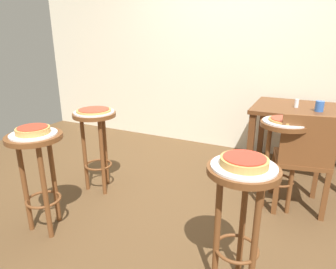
# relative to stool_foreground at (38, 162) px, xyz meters

# --- Properties ---
(ground_plane) EXTENTS (6.00, 6.00, 0.00)m
(ground_plane) POSITION_rel_stool_foreground_xyz_m (0.79, 0.75, -0.55)
(ground_plane) COLOR brown
(back_wall) EXTENTS (6.00, 0.10, 3.00)m
(back_wall) POSITION_rel_stool_foreground_xyz_m (0.79, 2.40, 0.95)
(back_wall) COLOR beige
(back_wall) RESTS_ON ground_plane
(stool_foreground) EXTENTS (0.38, 0.38, 0.76)m
(stool_foreground) POSITION_rel_stool_foreground_xyz_m (0.00, 0.00, 0.00)
(stool_foreground) COLOR brown
(stool_foreground) RESTS_ON ground_plane
(serving_plate_foreground) EXTENTS (0.31, 0.31, 0.01)m
(serving_plate_foreground) POSITION_rel_stool_foreground_xyz_m (-0.00, -0.00, 0.21)
(serving_plate_foreground) COLOR silver
(serving_plate_foreground) RESTS_ON stool_foreground
(pizza_foreground) EXTENTS (0.22, 0.22, 0.05)m
(pizza_foreground) POSITION_rel_stool_foreground_xyz_m (-0.00, -0.00, 0.24)
(pizza_foreground) COLOR tan
(pizza_foreground) RESTS_ON serving_plate_foreground
(stool_middle) EXTENTS (0.38, 0.38, 0.76)m
(stool_middle) POSITION_rel_stool_foreground_xyz_m (1.41, 0.10, 0.00)
(stool_middle) COLOR brown
(stool_middle) RESTS_ON ground_plane
(serving_plate_middle) EXTENTS (0.34, 0.34, 0.01)m
(serving_plate_middle) POSITION_rel_stool_foreground_xyz_m (1.41, 0.10, 0.21)
(serving_plate_middle) COLOR silver
(serving_plate_middle) RESTS_ON stool_middle
(pizza_middle) EXTENTS (0.25, 0.25, 0.05)m
(pizza_middle) POSITION_rel_stool_foreground_xyz_m (1.41, 0.10, 0.24)
(pizza_middle) COLOR tan
(pizza_middle) RESTS_ON serving_plate_middle
(stool_leftside) EXTENTS (0.38, 0.38, 0.76)m
(stool_leftside) POSITION_rel_stool_foreground_xyz_m (-0.04, 0.68, 0.00)
(stool_leftside) COLOR brown
(stool_leftside) RESTS_ON ground_plane
(serving_plate_leftside) EXTENTS (0.35, 0.35, 0.01)m
(serving_plate_leftside) POSITION_rel_stool_foreground_xyz_m (-0.04, 0.68, 0.21)
(serving_plate_leftside) COLOR silver
(serving_plate_leftside) RESTS_ON stool_leftside
(pizza_leftside) EXTENTS (0.30, 0.30, 0.02)m
(pizza_leftside) POSITION_rel_stool_foreground_xyz_m (-0.04, 0.68, 0.22)
(pizza_leftside) COLOR tan
(pizza_leftside) RESTS_ON serving_plate_leftside
(stool_rear) EXTENTS (0.38, 0.38, 0.76)m
(stool_rear) POSITION_rel_stool_foreground_xyz_m (1.52, 1.10, 0.00)
(stool_rear) COLOR brown
(stool_rear) RESTS_ON ground_plane
(serving_plate_rear) EXTENTS (0.35, 0.35, 0.01)m
(serving_plate_rear) POSITION_rel_stool_foreground_xyz_m (1.52, 1.10, 0.21)
(serving_plate_rear) COLOR silver
(serving_plate_rear) RESTS_ON stool_rear
(pizza_rear) EXTENTS (0.26, 0.26, 0.02)m
(pizza_rear) POSITION_rel_stool_foreground_xyz_m (1.52, 1.10, 0.22)
(pizza_rear) COLOR #B78442
(pizza_rear) RESTS_ON serving_plate_rear
(dining_table) EXTENTS (1.01, 0.78, 0.73)m
(dining_table) POSITION_rel_stool_foreground_xyz_m (1.65, 1.88, 0.07)
(dining_table) COLOR #5B3319
(dining_table) RESTS_ON ground_plane
(cup_near_edge) EXTENTS (0.08, 0.08, 0.10)m
(cup_near_edge) POSITION_rel_stool_foreground_xyz_m (1.76, 1.75, 0.22)
(cup_near_edge) COLOR #3360B2
(cup_near_edge) RESTS_ON dining_table
(condiment_shaker) EXTENTS (0.04, 0.04, 0.08)m
(condiment_shaker) POSITION_rel_stool_foreground_xyz_m (1.55, 1.83, 0.22)
(condiment_shaker) COLOR white
(condiment_shaker) RESTS_ON dining_table
(wooden_chair) EXTENTS (0.47, 0.47, 0.85)m
(wooden_chair) POSITION_rel_stool_foreground_xyz_m (1.68, 1.13, -0.09)
(wooden_chair) COLOR brown
(wooden_chair) RESTS_ON ground_plane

